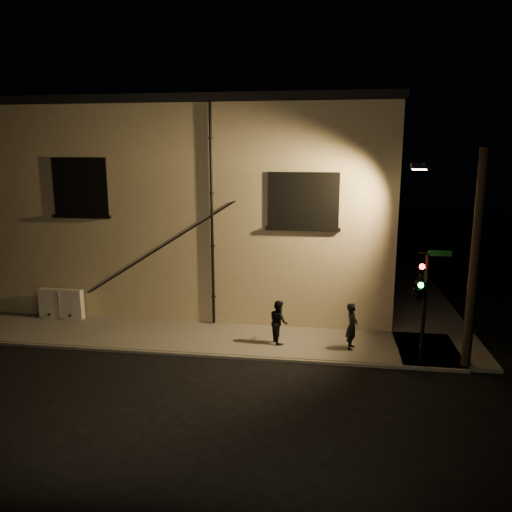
% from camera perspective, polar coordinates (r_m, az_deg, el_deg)
% --- Properties ---
extents(ground, '(90.00, 90.00, 0.00)m').
position_cam_1_polar(ground, '(16.82, -1.02, -11.67)').
color(ground, black).
extents(sidewalk, '(21.00, 16.00, 0.12)m').
position_cam_1_polar(sidewalk, '(20.75, 4.31, -6.91)').
color(sidewalk, slate).
rests_on(sidewalk, ground).
extents(building, '(16.20, 12.23, 8.80)m').
position_cam_1_polar(building, '(24.95, -4.54, 6.46)').
color(building, beige).
rests_on(building, ground).
extents(utility_cabinet, '(1.83, 0.31, 1.20)m').
position_cam_1_polar(utility_cabinet, '(21.64, -21.36, -5.09)').
color(utility_cabinet, silver).
rests_on(utility_cabinet, sidewalk).
extents(pedestrian_a, '(0.50, 0.65, 1.59)m').
position_cam_1_polar(pedestrian_a, '(17.37, 10.90, -7.87)').
color(pedestrian_a, black).
rests_on(pedestrian_a, sidewalk).
extents(pedestrian_b, '(0.83, 0.91, 1.52)m').
position_cam_1_polar(pedestrian_b, '(17.61, 2.61, -7.50)').
color(pedestrian_b, black).
rests_on(pedestrian_b, sidewalk).
extents(traffic_signal, '(1.16, 2.11, 3.63)m').
position_cam_1_polar(traffic_signal, '(16.29, 18.17, -3.49)').
color(traffic_signal, black).
rests_on(traffic_signal, sidewalk).
extents(streetlamp_pole, '(2.02, 1.38, 6.84)m').
position_cam_1_polar(streetlamp_pole, '(16.41, 23.33, 0.14)').
color(streetlamp_pole, black).
rests_on(streetlamp_pole, ground).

